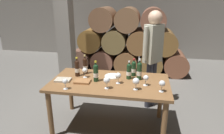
# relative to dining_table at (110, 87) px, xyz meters

# --- Properties ---
(ground_plane) EXTENTS (14.00, 14.00, 0.00)m
(ground_plane) POSITION_rel_dining_table_xyz_m (0.00, 0.00, -0.67)
(ground_plane) COLOR #66635E
(cellar_back_wall) EXTENTS (10.00, 0.24, 2.80)m
(cellar_back_wall) POSITION_rel_dining_table_xyz_m (0.00, 4.20, 0.73)
(cellar_back_wall) COLOR gray
(cellar_back_wall) RESTS_ON ground_plane
(barrel_stack) EXTENTS (3.12, 0.90, 1.69)m
(barrel_stack) POSITION_rel_dining_table_xyz_m (0.00, 2.60, 0.09)
(barrel_stack) COLOR brown
(barrel_stack) RESTS_ON ground_plane
(stone_pillar) EXTENTS (0.32, 0.32, 2.60)m
(stone_pillar) POSITION_rel_dining_table_xyz_m (-1.30, 1.60, 0.63)
(stone_pillar) COLOR gray
(stone_pillar) RESTS_ON ground_plane
(dining_table) EXTENTS (1.70, 0.90, 0.76)m
(dining_table) POSITION_rel_dining_table_xyz_m (0.00, 0.00, 0.00)
(dining_table) COLOR brown
(dining_table) RESTS_ON ground_plane
(wine_bottle_0) EXTENTS (0.07, 0.07, 0.30)m
(wine_bottle_0) POSITION_rel_dining_table_xyz_m (-0.53, 0.12, 0.22)
(wine_bottle_0) COLOR black
(wine_bottle_0) RESTS_ON dining_table
(wine_bottle_1) EXTENTS (0.07, 0.07, 0.31)m
(wine_bottle_1) POSITION_rel_dining_table_xyz_m (-0.19, -0.03, 0.22)
(wine_bottle_1) COLOR #19381E
(wine_bottle_1) RESTS_ON dining_table
(wine_bottle_2) EXTENTS (0.07, 0.07, 0.28)m
(wine_bottle_2) POSITION_rel_dining_table_xyz_m (0.26, 0.14, 0.21)
(wine_bottle_2) COLOR #19381E
(wine_bottle_2) RESTS_ON dining_table
(wine_bottle_3) EXTENTS (0.07, 0.07, 0.27)m
(wine_bottle_3) POSITION_rel_dining_table_xyz_m (0.32, 0.28, 0.21)
(wine_bottle_3) COLOR #19381E
(wine_bottle_3) RESTS_ON dining_table
(wine_bottle_4) EXTENTS (0.07, 0.07, 0.31)m
(wine_bottle_4) POSITION_rel_dining_table_xyz_m (-0.44, 0.25, 0.22)
(wine_bottle_4) COLOR black
(wine_bottle_4) RESTS_ON dining_table
(wine_bottle_5) EXTENTS (0.07, 0.07, 0.32)m
(wine_bottle_5) POSITION_rel_dining_table_xyz_m (0.41, 0.14, 0.23)
(wine_bottle_5) COLOR #19381E
(wine_bottle_5) RESTS_ON dining_table
(wine_glass_0) EXTENTS (0.07, 0.07, 0.14)m
(wine_glass_0) POSITION_rel_dining_table_xyz_m (-0.52, -0.35, 0.19)
(wine_glass_0) COLOR white
(wine_glass_0) RESTS_ON dining_table
(wine_glass_1) EXTENTS (0.08, 0.08, 0.16)m
(wine_glass_1) POSITION_rel_dining_table_xyz_m (0.13, -0.05, 0.20)
(wine_glass_1) COLOR white
(wine_glass_1) RESTS_ON dining_table
(wine_glass_2) EXTENTS (0.09, 0.09, 0.16)m
(wine_glass_2) POSITION_rel_dining_table_xyz_m (0.39, -0.21, 0.21)
(wine_glass_2) COLOR white
(wine_glass_2) RESTS_ON dining_table
(wine_glass_3) EXTENTS (0.08, 0.08, 0.15)m
(wine_glass_3) POSITION_rel_dining_table_xyz_m (0.72, -0.22, 0.20)
(wine_glass_3) COLOR white
(wine_glass_3) RESTS_ON dining_table
(wine_glass_4) EXTENTS (0.09, 0.09, 0.16)m
(wine_glass_4) POSITION_rel_dining_table_xyz_m (0.01, -0.24, 0.21)
(wine_glass_4) COLOR white
(wine_glass_4) RESTS_ON dining_table
(wine_glass_5) EXTENTS (0.08, 0.08, 0.15)m
(wine_glass_5) POSITION_rel_dining_table_xyz_m (-0.39, 0.09, 0.20)
(wine_glass_5) COLOR white
(wine_glass_5) RESTS_ON dining_table
(wine_glass_6) EXTENTS (0.08, 0.08, 0.15)m
(wine_glass_6) POSITION_rel_dining_table_xyz_m (0.51, -0.06, 0.20)
(wine_glass_6) COLOR white
(wine_glass_6) RESTS_ON dining_table
(tasting_notebook) EXTENTS (0.22, 0.17, 0.03)m
(tasting_notebook) POSITION_rel_dining_table_xyz_m (-0.37, -0.10, 0.11)
(tasting_notebook) COLOR #936038
(tasting_notebook) RESTS_ON dining_table
(leather_ledger) EXTENTS (0.23, 0.17, 0.03)m
(leather_ledger) POSITION_rel_dining_table_xyz_m (-0.67, -0.10, 0.11)
(leather_ledger) COLOR #B2A893
(leather_ledger) RESTS_ON dining_table
(serving_plate) EXTENTS (0.24, 0.24, 0.01)m
(serving_plate) POSITION_rel_dining_table_xyz_m (0.01, 0.19, 0.10)
(serving_plate) COLOR white
(serving_plate) RESTS_ON dining_table
(sommelier_presenting) EXTENTS (0.34, 0.40, 1.72)m
(sommelier_presenting) POSITION_rel_dining_table_xyz_m (0.61, 0.75, 0.37)
(sommelier_presenting) COLOR #383842
(sommelier_presenting) RESTS_ON ground_plane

